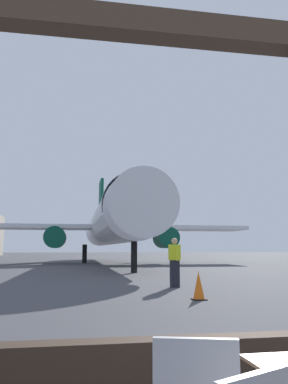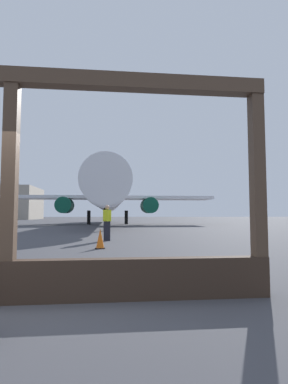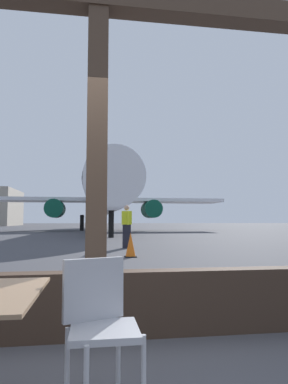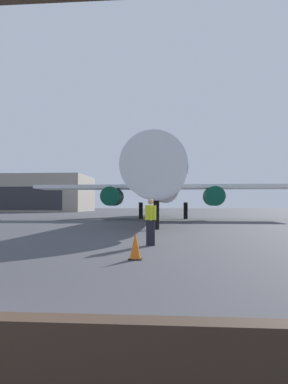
# 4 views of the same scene
# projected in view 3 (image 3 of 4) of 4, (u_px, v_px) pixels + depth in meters

# --- Properties ---
(ground_plane) EXTENTS (220.00, 220.00, 0.00)m
(ground_plane) POSITION_uv_depth(u_px,v_px,m) (93.00, 230.00, 42.60)
(ground_plane) COLOR #424247
(window_frame) EXTENTS (7.91, 0.24, 3.49)m
(window_frame) POSITION_uv_depth(u_px,v_px,m) (96.00, 205.00, 3.30)
(window_frame) COLOR #38281E
(window_frame) RESTS_ON ground
(cafe_chair_aisle_left) EXTENTS (0.49, 0.49, 0.86)m
(cafe_chair_aisle_left) POSITION_uv_depth(u_px,v_px,m) (100.00, 316.00, 2.07)
(cafe_chair_aisle_left) COLOR #B2B2B7
(cafe_chair_aisle_left) RESTS_ON ground
(airplane) EXTENTS (26.30, 36.29, 10.56)m
(airplane) POSITION_uv_depth(u_px,v_px,m) (104.00, 197.00, 36.61)
(airplane) COLOR silver
(airplane) RESTS_ON ground
(ground_crew_worker) EXTENTS (0.40, 0.57, 1.74)m
(ground_crew_worker) POSITION_uv_depth(u_px,v_px,m) (127.00, 226.00, 13.78)
(ground_crew_worker) COLOR black
(ground_crew_worker) RESTS_ON ground
(traffic_cone) EXTENTS (0.36, 0.36, 0.75)m
(traffic_cone) POSITION_uv_depth(u_px,v_px,m) (131.00, 245.00, 10.33)
(traffic_cone) COLOR orange
(traffic_cone) RESTS_ON ground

